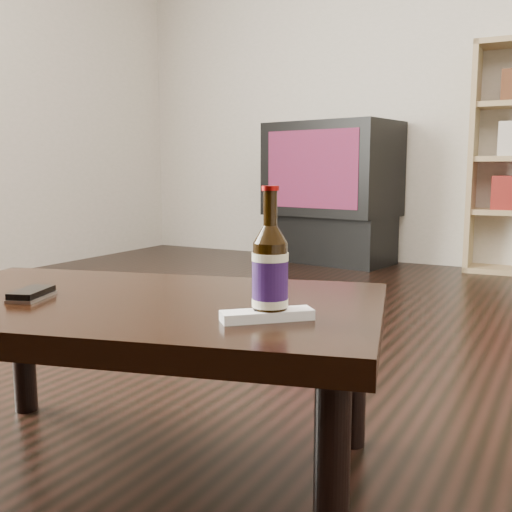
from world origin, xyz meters
The scene contains 8 objects.
floor centered at (0.00, 0.00, -0.01)m, with size 5.00×6.00×0.01m, color black.
wall_back centered at (0.00, 3.01, 1.35)m, with size 5.00×0.02×2.70m, color beige.
tv_stand centered at (-0.78, 2.77, 0.17)m, with size 0.87×0.43×0.35m, color black.
tv centered at (-0.78, 2.77, 0.68)m, with size 0.97×0.70×0.66m.
coffee_table centered at (-0.03, -0.33, 0.34)m, with size 1.18×0.87×0.40m.
beer_bottle centered at (0.31, -0.35, 0.48)m, with size 0.09×0.09×0.25m.
phone centered at (-0.23, -0.44, 0.41)m, with size 0.10×0.13×0.02m.
remote centered at (0.31, -0.36, 0.41)m, with size 0.16×0.15×0.02m.
Camera 1 is at (0.81, -1.33, 0.68)m, focal length 42.00 mm.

